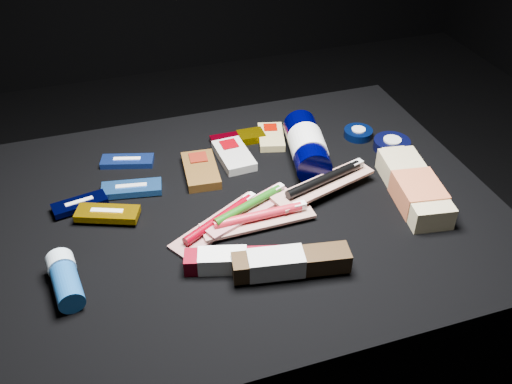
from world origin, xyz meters
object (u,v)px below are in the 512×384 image
object	(u,v)px
bodywash_bottle	(414,188)
toothpaste_carton_red	(231,261)
deodorant_stick	(65,279)
lotion_bottle	(307,146)

from	to	relation	value
bodywash_bottle	toothpaste_carton_red	distance (m)	0.41
deodorant_stick	toothpaste_carton_red	world-z (taller)	deodorant_stick
toothpaste_carton_red	bodywash_bottle	bearing A→B (deg)	26.35
lotion_bottle	deodorant_stick	distance (m)	0.58
lotion_bottle	toothpaste_carton_red	distance (m)	0.37
deodorant_stick	toothpaste_carton_red	distance (m)	0.28
lotion_bottle	deodorant_stick	size ratio (longest dim) A/B	2.07
bodywash_bottle	toothpaste_carton_red	size ratio (longest dim) A/B	1.34
bodywash_bottle	toothpaste_carton_red	xyz separation A→B (m)	(-0.41, -0.08, -0.01)
deodorant_stick	toothpaste_carton_red	bearing A→B (deg)	-15.03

